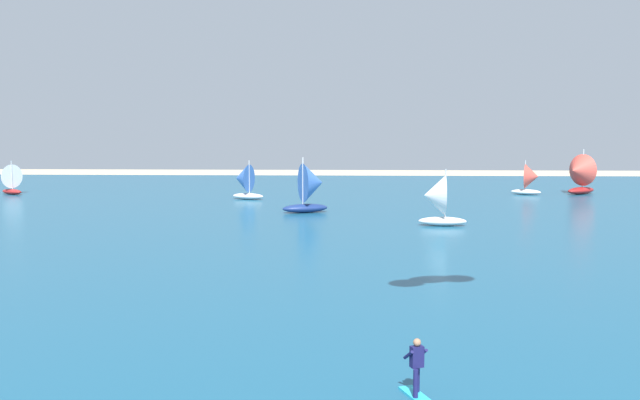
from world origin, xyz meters
The scene contains 8 objects.
ocean centered at (0.00, 51.27, 0.05)m, with size 160.00×90.00×0.10m, color navy.
kitesurfer centered at (4.05, 12.65, 0.70)m, with size 1.25×2.02×1.67m.
sailboat_far_left centered at (-34.83, 67.54, 1.78)m, with size 3.29×2.96×3.66m.
sailboat_heeled_over centered at (27.24, 69.53, 2.35)m, with size 4.41×4.14×4.90m.
sailboat_anchored_offshore centered at (-1.00, 53.15, 2.29)m, with size 4.26×3.78×4.78m.
sailboat_leading centered at (-8.42, 63.42, 1.92)m, with size 3.53×3.11×3.97m.
sailboat_center_horizon centered at (8.76, 45.65, 2.06)m, with size 3.67×3.12×4.27m.
sailboat_mid_right centered at (21.95, 68.85, 1.81)m, with size 3.32×2.95×3.73m.
Camera 1 is at (1.97, -5.81, 7.70)m, focal length 38.52 mm.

